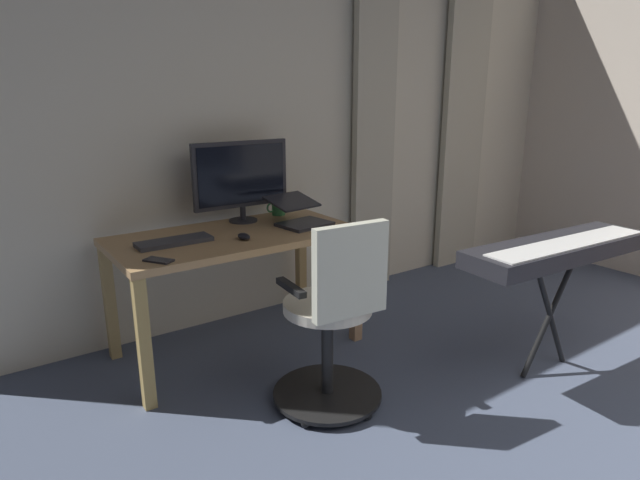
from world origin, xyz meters
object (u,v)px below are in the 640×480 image
computer_keyboard (174,242)px  cell_phone_by_monitor (159,260)px  laptop (300,216)px  mug_coffee (278,207)px  piano_keyboard (558,251)px  computer_monitor (241,177)px  desk (236,249)px  computer_mouse (244,236)px  office_chair (334,322)px

computer_keyboard → cell_phone_by_monitor: computer_keyboard is taller
laptop → mug_coffee: bearing=-102.4°
laptop → piano_keyboard: 1.49m
mug_coffee → piano_keyboard: size_ratio=0.11×
computer_monitor → cell_phone_by_monitor: size_ratio=4.44×
laptop → desk: bearing=-12.7°
computer_mouse → mug_coffee: mug_coffee is taller
cell_phone_by_monitor → piano_keyboard: bearing=119.4°
computer_keyboard → cell_phone_by_monitor: size_ratio=2.82×
office_chair → piano_keyboard: office_chair is taller
computer_keyboard → laptop: bearing=177.8°
office_chair → cell_phone_by_monitor: office_chair is taller
office_chair → computer_keyboard: bearing=124.3°
computer_keyboard → piano_keyboard: (-1.67, 1.24, -0.04)m
desk → mug_coffee: 0.55m
computer_keyboard → laptop: (-0.80, 0.03, 0.04)m
piano_keyboard → office_chair: bearing=-14.9°
desk → computer_mouse: (0.02, 0.15, 0.11)m
laptop → computer_monitor: bearing=-55.6°
laptop → cell_phone_by_monitor: size_ratio=2.73×
computer_monitor → mug_coffee: (-0.28, -0.03, -0.24)m
computer_keyboard → piano_keyboard: size_ratio=0.33×
computer_keyboard → piano_keyboard: bearing=143.6°
computer_monitor → computer_keyboard: 0.66m
desk → mug_coffee: size_ratio=10.41×
computer_mouse → piano_keyboard: (-1.32, 1.09, -0.05)m
office_chair → cell_phone_by_monitor: bearing=143.0°
computer_keyboard → computer_monitor: bearing=-155.5°
piano_keyboard → laptop: bearing=-50.5°
laptop → computer_mouse: size_ratio=3.93×
desk → piano_keyboard: size_ratio=1.16×
desk → cell_phone_by_monitor: bearing=26.0°
cell_phone_by_monitor → computer_monitor: bearing=-177.5°
office_chair → computer_mouse: bearing=104.8°
cell_phone_by_monitor → computer_mouse: bearing=159.6°
laptop → cell_phone_by_monitor: (0.97, 0.23, -0.05)m
computer_keyboard → piano_keyboard: piano_keyboard is taller
desk → computer_monitor: computer_monitor is taller
desk → office_chair: bearing=97.0°
computer_monitor → mug_coffee: 0.37m
desk → computer_mouse: bearing=83.6°
computer_monitor → mug_coffee: bearing=-174.2°
mug_coffee → piano_keyboard: (-0.85, 1.51, -0.08)m
computer_mouse → cell_phone_by_monitor: computer_mouse is taller
mug_coffee → computer_keyboard: bearing=18.6°
computer_monitor → cell_phone_by_monitor: bearing=35.2°
cell_phone_by_monitor → mug_coffee: mug_coffee is taller
computer_mouse → cell_phone_by_monitor: 0.54m
computer_mouse → mug_coffee: (-0.47, -0.42, 0.03)m
computer_keyboard → laptop: 0.80m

